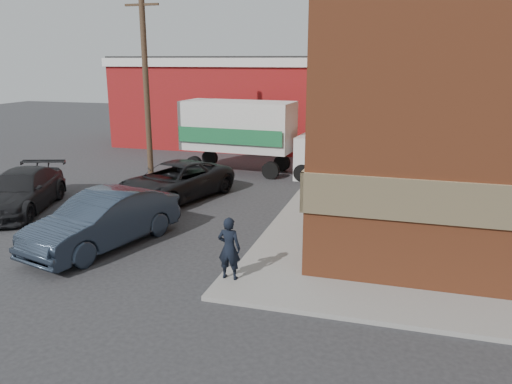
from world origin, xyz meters
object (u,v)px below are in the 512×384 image
Objects in this scene: warehouse at (250,101)px; suv_b at (20,191)px; sedan at (103,220)px; suv_a at (174,182)px; man at (229,248)px; utility_pole at (146,75)px; box_truck at (251,132)px.

warehouse is 3.22× the size of suv_b.
sedan is 0.93× the size of suv_a.
warehouse is at bearing 109.00° from sedan.
suv_a is at bearing -53.89° from man.
utility_pole is at bearing -51.82° from man.
box_truck is at bearing 30.45° from utility_pole.
utility_pole is 9.67m from sedan.
box_truck is at bearing 98.11° from sedan.
utility_pole is (-1.50, -11.00, 1.93)m from warehouse.
man is at bearing -52.96° from utility_pole.
man is 12.57m from box_truck.
suv_a is 1.05× the size of suv_b.
man is 8.08m from suv_a.
utility_pole is at bearing 52.26° from suv_b.
warehouse is 3.06× the size of suv_a.
utility_pole is at bearing -145.93° from box_truck.
warehouse is 10.22× the size of man.
man reaches higher than suv_a.
utility_pole reaches higher than box_truck.
suv_b is at bearing -123.19° from box_truck.
warehouse is 11.27m from utility_pole.
suv_a reaches higher than suv_b.
man reaches higher than suv_b.
utility_pole is 5.64× the size of man.
box_truck is at bearing -72.61° from warehouse.
sedan is 0.70× the size of box_truck.
utility_pole reaches higher than man.
suv_a is at bearing -101.63° from box_truck.
utility_pole is at bearing -97.77° from warehouse.
box_truck is (1.28, 10.81, 1.18)m from sedan.
box_truck is at bearing -74.41° from man.
box_truck is (1.50, 5.51, 1.26)m from suv_a.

